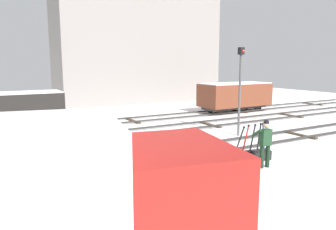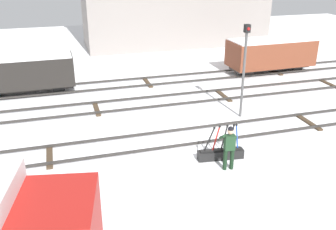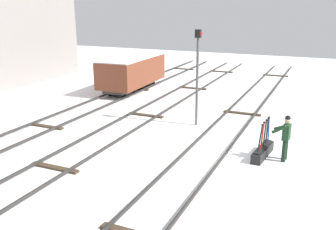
{
  "view_description": "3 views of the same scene",
  "coord_description": "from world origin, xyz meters",
  "px_view_note": "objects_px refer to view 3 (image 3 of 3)",
  "views": [
    {
      "loc": [
        -7.91,
        -10.69,
        3.67
      ],
      "look_at": [
        -0.26,
        2.93,
        1.15
      ],
      "focal_mm": 34.26,
      "sensor_mm": 36.0,
      "label": 1
    },
    {
      "loc": [
        -5.11,
        -13.87,
        7.36
      ],
      "look_at": [
        -0.74,
        0.96,
        0.79
      ],
      "focal_mm": 40.71,
      "sensor_mm": 36.0,
      "label": 2
    },
    {
      "loc": [
        -12.95,
        -4.0,
        5.55
      ],
      "look_at": [
        -0.55,
        1.44,
        1.52
      ],
      "focal_mm": 40.03,
      "sensor_mm": 36.0,
      "label": 3
    }
  ],
  "objects_px": {
    "rail_worker": "(285,135)",
    "signal_post": "(197,69)",
    "switch_lever_frame": "(263,150)",
    "freight_car_near_switch": "(132,71)"
  },
  "relations": [
    {
      "from": "signal_post",
      "to": "freight_car_near_switch",
      "type": "distance_m",
      "value": 8.37
    },
    {
      "from": "signal_post",
      "to": "switch_lever_frame",
      "type": "bearing_deg",
      "value": -126.15
    },
    {
      "from": "switch_lever_frame",
      "to": "signal_post",
      "type": "distance_m",
      "value": 5.06
    },
    {
      "from": "rail_worker",
      "to": "freight_car_near_switch",
      "type": "distance_m",
      "value": 13.34
    },
    {
      "from": "freight_car_near_switch",
      "to": "signal_post",
      "type": "bearing_deg",
      "value": -131.04
    },
    {
      "from": "switch_lever_frame",
      "to": "rail_worker",
      "type": "bearing_deg",
      "value": -87.27
    },
    {
      "from": "rail_worker",
      "to": "switch_lever_frame",
      "type": "bearing_deg",
      "value": 92.73
    },
    {
      "from": "rail_worker",
      "to": "signal_post",
      "type": "distance_m",
      "value": 5.39
    },
    {
      "from": "rail_worker",
      "to": "signal_post",
      "type": "height_order",
      "value": "signal_post"
    },
    {
      "from": "rail_worker",
      "to": "signal_post",
      "type": "xyz_separation_m",
      "value": [
        2.67,
        4.35,
        1.71
      ]
    }
  ]
}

